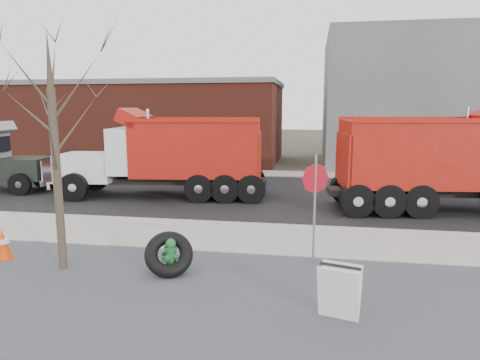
% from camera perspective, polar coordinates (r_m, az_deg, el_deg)
% --- Properties ---
extents(ground, '(120.00, 120.00, 0.00)m').
position_cam_1_polar(ground, '(11.74, -1.89, -8.15)').
color(ground, '#383328').
rests_on(ground, ground).
extents(gravel_verge, '(60.00, 5.00, 0.03)m').
position_cam_1_polar(gravel_verge, '(8.56, -6.71, -15.09)').
color(gravel_verge, slate).
rests_on(gravel_verge, ground).
extents(sidewalk, '(60.00, 2.50, 0.06)m').
position_cam_1_polar(sidewalk, '(11.97, -1.65, -7.65)').
color(sidewalk, '#9E9B93').
rests_on(sidewalk, ground).
extents(curb, '(60.00, 0.15, 0.11)m').
position_cam_1_polar(curb, '(13.19, -0.54, -5.89)').
color(curb, '#9E9B93').
rests_on(curb, ground).
extents(road, '(60.00, 9.40, 0.02)m').
position_cam_1_polar(road, '(17.76, 2.15, -1.97)').
color(road, black).
rests_on(road, ground).
extents(far_sidewalk, '(60.00, 2.00, 0.06)m').
position_cam_1_polar(far_sidewalk, '(23.34, 3.97, 0.86)').
color(far_sidewalk, '#9E9B93').
rests_on(far_sidewalk, ground).
extents(building_grey, '(12.00, 10.00, 8.00)m').
position_cam_1_polar(building_grey, '(29.74, 23.08, 9.69)').
color(building_grey, slate).
rests_on(building_grey, ground).
extents(building_brick, '(20.20, 8.20, 5.30)m').
position_cam_1_polar(building_brick, '(30.53, -14.18, 7.62)').
color(building_brick, maroon).
rests_on(building_brick, ground).
extents(bare_tree, '(3.20, 3.20, 5.20)m').
position_cam_1_polar(bare_tree, '(9.97, -23.66, 7.16)').
color(bare_tree, '#382D23').
rests_on(bare_tree, ground).
extents(fire_hydrant, '(0.45, 0.45, 0.80)m').
position_cam_1_polar(fire_hydrant, '(9.56, -9.21, -10.17)').
color(fire_hydrant, '#2C753A').
rests_on(fire_hydrant, ground).
extents(truck_tire, '(1.28, 1.18, 1.00)m').
position_cam_1_polar(truck_tire, '(9.49, -9.46, -9.74)').
color(truck_tire, black).
rests_on(truck_tire, ground).
extents(stop_sign, '(0.61, 0.38, 2.56)m').
position_cam_1_polar(stop_sign, '(9.83, 9.98, -1.25)').
color(stop_sign, gray).
rests_on(stop_sign, ground).
extents(sandwich_board, '(0.78, 0.61, 0.96)m').
position_cam_1_polar(sandwich_board, '(7.67, 13.10, -14.31)').
color(sandwich_board, white).
rests_on(sandwich_board, ground).
extents(traffic_cone_near, '(0.39, 0.39, 0.76)m').
position_cam_1_polar(traffic_cone_near, '(11.68, -29.07, -7.55)').
color(traffic_cone_near, '#E43D07').
rests_on(traffic_cone_near, ground).
extents(dump_truck_red_a, '(8.99, 3.36, 3.59)m').
position_cam_1_polar(dump_truck_red_a, '(16.38, 26.40, 2.47)').
color(dump_truck_red_a, black).
rests_on(dump_truck_red_a, ground).
extents(dump_truck_red_b, '(8.39, 3.26, 3.51)m').
position_cam_1_polar(dump_truck_red_b, '(17.32, -9.16, 3.56)').
color(dump_truck_red_b, black).
rests_on(dump_truck_red_b, ground).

